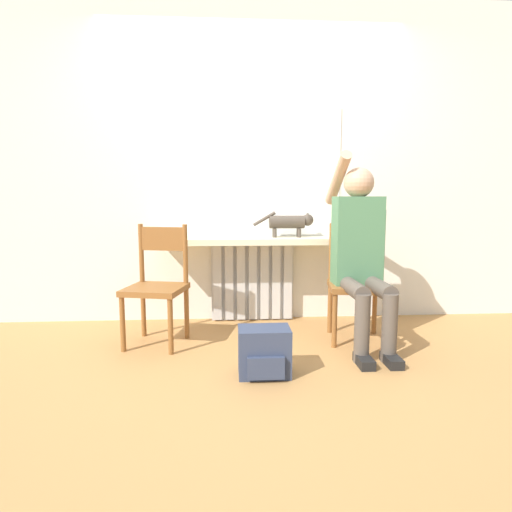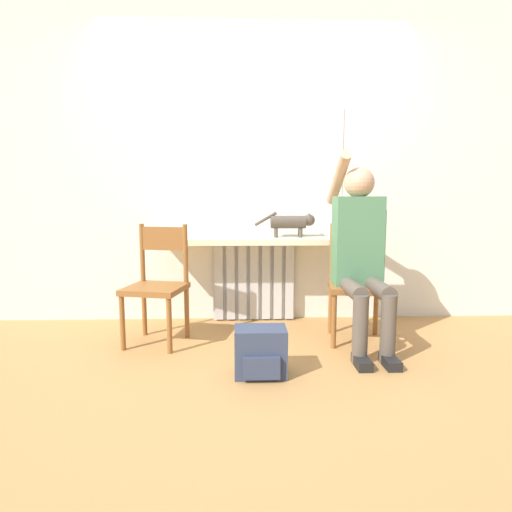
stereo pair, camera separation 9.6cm
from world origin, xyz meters
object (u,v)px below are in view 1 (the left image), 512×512
(chair_left, at_px, (157,284))
(chair_right, at_px, (356,281))
(person, at_px, (361,248))
(backpack, at_px, (264,352))
(cat, at_px, (291,222))

(chair_left, distance_m, chair_right, 1.46)
(person, xyz_separation_m, backpack, (-0.73, -0.53, -0.56))
(chair_left, distance_m, person, 1.48)
(person, bearing_deg, cat, 126.55)
(cat, bearing_deg, chair_right, -47.13)
(cat, bearing_deg, person, -53.45)
(chair_left, height_order, backpack, chair_left)
(person, distance_m, backpack, 1.06)
(person, relative_size, cat, 2.74)
(person, relative_size, backpack, 4.51)
(chair_left, height_order, cat, cat)
(chair_left, xyz_separation_m, chair_right, (1.46, 0.00, 0.00))
(chair_right, height_order, backpack, chair_right)
(person, height_order, cat, person)
(chair_right, relative_size, backpack, 2.81)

